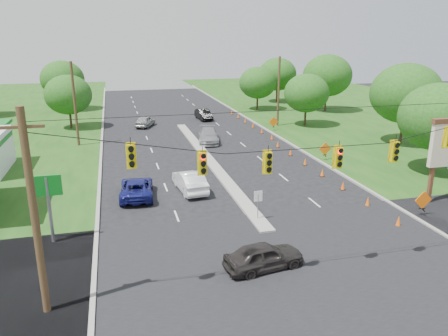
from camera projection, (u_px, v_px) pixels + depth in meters
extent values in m
plane|color=black|center=(294.00, 266.00, 22.80)|extent=(160.00, 160.00, 0.00)
cube|color=black|center=(294.00, 266.00, 22.80)|extent=(160.00, 14.00, 0.02)
cube|color=gray|center=(102.00, 144.00, 48.22)|extent=(0.25, 110.00, 0.16)
cube|color=gray|center=(274.00, 135.00, 53.00)|extent=(0.25, 110.00, 0.16)
cube|color=gray|center=(208.00, 160.00, 42.27)|extent=(1.00, 34.00, 0.18)
cylinder|color=gray|center=(258.00, 208.00, 28.10)|extent=(0.06, 0.06, 1.80)
cube|color=white|center=(258.00, 196.00, 27.87)|extent=(0.55, 0.04, 0.70)
cylinder|color=#422D1C|center=(35.00, 216.00, 17.73)|extent=(0.32, 0.32, 9.00)
cube|color=#422D1C|center=(22.00, 127.00, 16.65)|extent=(1.60, 0.12, 0.12)
cylinder|color=black|center=(310.00, 140.00, 19.84)|extent=(24.00, 0.04, 0.04)
cube|color=yellow|center=(131.00, 157.00, 18.02)|extent=(0.34, 0.24, 1.00)
cube|color=yellow|center=(203.00, 164.00, 18.88)|extent=(0.34, 0.24, 1.00)
cube|color=yellow|center=(268.00, 163.00, 19.64)|extent=(0.34, 0.24, 1.00)
cube|color=yellow|center=(338.00, 158.00, 20.47)|extent=(0.34, 0.24, 1.00)
cube|color=yellow|center=(394.00, 152.00, 21.15)|extent=(0.34, 0.24, 1.00)
cube|color=yellow|center=(448.00, 138.00, 21.71)|extent=(0.34, 0.24, 1.00)
cylinder|color=#422D1C|center=(75.00, 105.00, 46.34)|extent=(0.28, 0.28, 9.00)
cylinder|color=#422D1C|center=(279.00, 92.00, 56.89)|extent=(0.28, 0.28, 9.00)
cylinder|color=gray|center=(50.00, 210.00, 24.82)|extent=(0.20, 0.20, 4.00)
cube|color=#0B6D1B|center=(47.00, 186.00, 24.39)|extent=(1.60, 0.15, 1.20)
cube|color=#59331E|center=(432.00, 174.00, 30.78)|extent=(0.25, 0.25, 4.40)
cone|color=#FF6211|center=(398.00, 221.00, 27.45)|extent=(0.32, 0.32, 0.70)
cone|color=#FF6211|center=(368.00, 201.00, 30.70)|extent=(0.32, 0.32, 0.70)
cone|color=#FF6211|center=(343.00, 186.00, 33.94)|extent=(0.32, 0.32, 0.70)
cone|color=#FF6211|center=(322.00, 172.00, 37.19)|extent=(0.32, 0.32, 0.70)
cone|color=#FF6211|center=(305.00, 161.00, 40.43)|extent=(0.32, 0.32, 0.70)
cone|color=#FF6211|center=(291.00, 152.00, 43.67)|extent=(0.32, 0.32, 0.70)
cone|color=#FF6211|center=(278.00, 144.00, 46.92)|extent=(0.32, 0.32, 0.70)
cone|color=#FF6211|center=(272.00, 137.00, 50.30)|extent=(0.32, 0.32, 0.70)
cone|color=#FF6211|center=(262.00, 131.00, 53.55)|extent=(0.32, 0.32, 0.70)
cone|color=#FF6211|center=(253.00, 125.00, 56.79)|extent=(0.32, 0.32, 0.70)
cone|color=#FF6211|center=(245.00, 120.00, 60.04)|extent=(0.32, 0.32, 0.70)
cone|color=#FF6211|center=(238.00, 116.00, 63.28)|extent=(0.32, 0.32, 0.70)
cone|color=#FF6211|center=(232.00, 112.00, 66.52)|extent=(0.32, 0.32, 0.70)
cube|color=black|center=(422.00, 209.00, 28.91)|extent=(0.06, 0.58, 0.26)
cube|color=black|center=(422.00, 209.00, 28.91)|extent=(0.06, 0.58, 0.26)
cube|color=orange|center=(423.00, 200.00, 28.73)|extent=(1.27, 0.05, 1.27)
cube|color=black|center=(325.00, 155.00, 41.88)|extent=(0.06, 0.58, 0.26)
cube|color=black|center=(325.00, 155.00, 41.88)|extent=(0.06, 0.58, 0.26)
cube|color=orange|center=(325.00, 149.00, 41.71)|extent=(1.27, 0.05, 1.27)
cube|color=black|center=(273.00, 127.00, 54.86)|extent=(0.06, 0.58, 0.26)
cube|color=black|center=(273.00, 127.00, 54.86)|extent=(0.06, 0.58, 0.26)
cube|color=orange|center=(274.00, 122.00, 54.68)|extent=(1.27, 0.05, 1.27)
cylinder|color=black|center=(71.00, 119.00, 56.20)|extent=(0.28, 0.28, 2.52)
ellipsoid|color=#194C14|center=(68.00, 95.00, 55.30)|extent=(5.88, 5.88, 5.04)
cylinder|color=black|center=(65.00, 101.00, 69.58)|extent=(0.28, 0.28, 2.88)
ellipsoid|color=#194C14|center=(62.00, 79.00, 68.55)|extent=(6.72, 6.72, 5.76)
cylinder|color=black|center=(433.00, 157.00, 37.77)|extent=(0.28, 0.28, 2.88)
ellipsoid|color=#194C14|center=(439.00, 117.00, 36.74)|extent=(6.72, 6.72, 5.76)
cylinder|color=black|center=(402.00, 130.00, 47.93)|extent=(0.28, 0.28, 3.24)
ellipsoid|color=#194C14|center=(406.00, 93.00, 46.78)|extent=(7.56, 7.56, 6.48)
cylinder|color=black|center=(305.00, 116.00, 57.74)|extent=(0.28, 0.28, 2.52)
ellipsoid|color=#194C14|center=(306.00, 93.00, 56.84)|extent=(5.88, 5.88, 5.04)
cylinder|color=black|center=(326.00, 101.00, 68.79)|extent=(0.28, 0.28, 3.24)
ellipsoid|color=#194C14|center=(327.00, 76.00, 67.64)|extent=(7.56, 7.56, 6.48)
cylinder|color=black|center=(277.00, 94.00, 78.10)|extent=(0.28, 0.28, 2.88)
ellipsoid|color=#194C14|center=(277.00, 74.00, 77.07)|extent=(6.72, 6.72, 5.76)
cylinder|color=black|center=(257.00, 102.00, 70.24)|extent=(0.28, 0.28, 2.52)
ellipsoid|color=#194C14|center=(258.00, 83.00, 69.34)|extent=(5.88, 5.88, 5.04)
imported|color=#2A2625|center=(264.00, 256.00, 22.34)|extent=(4.41, 2.34, 1.43)
imported|color=white|center=(190.00, 181.00, 33.60)|extent=(2.17, 4.97, 1.59)
imported|color=navy|center=(137.00, 188.00, 32.37)|extent=(2.75, 5.25, 1.41)
imported|color=gray|center=(208.00, 136.00, 48.94)|extent=(3.07, 5.66, 1.56)
imported|color=gray|center=(145.00, 121.00, 57.37)|extent=(3.28, 4.62, 1.46)
imported|color=black|center=(204.00, 114.00, 62.24)|extent=(1.93, 4.64, 1.49)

